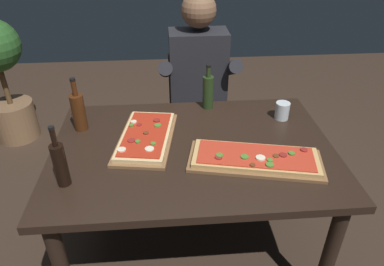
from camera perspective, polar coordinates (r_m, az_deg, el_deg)
ground_plane at (r=2.28m, az=0.11°, el=-17.73°), size 6.40×6.40×0.00m
dining_table at (r=1.83m, az=0.13°, el=-4.68°), size 1.40×0.96×0.74m
pizza_rectangular_front at (r=1.68m, az=10.14°, el=-4.11°), size 0.66×0.37×0.05m
pizza_rectangular_left at (r=1.83m, az=-7.42°, el=-0.59°), size 0.34×0.53×0.05m
wine_bottle_dark at (r=1.96m, az=-17.78°, el=3.39°), size 0.07×0.07×0.29m
oil_bottle_amber at (r=1.58m, az=-20.46°, el=-4.61°), size 0.06×0.06×0.29m
vinegar_bottle_green at (r=2.08m, az=2.59°, el=6.71°), size 0.06×0.06×0.27m
tumbler_near_camera at (r=2.06m, az=14.27°, el=3.34°), size 0.08×0.08×0.10m
diner_chair at (r=2.64m, az=0.77°, el=3.89°), size 0.44×0.44×0.87m
seated_diner at (r=2.42m, az=1.08°, el=7.86°), size 0.53×0.41×1.33m
potted_plant_corner at (r=3.32m, az=-28.29°, el=8.26°), size 0.42×0.42×1.05m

